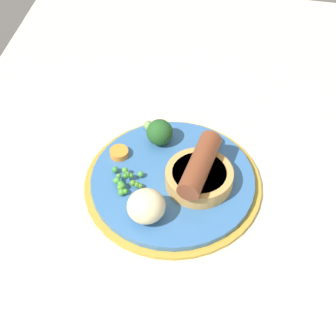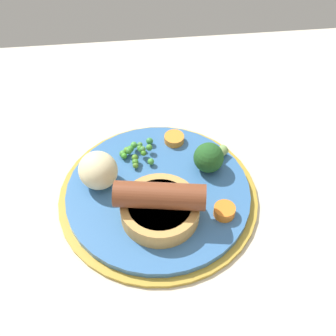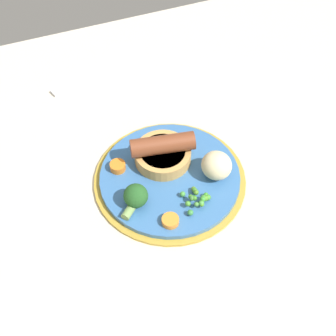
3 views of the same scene
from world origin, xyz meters
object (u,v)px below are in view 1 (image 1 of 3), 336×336
at_px(potato_chunk_0, 146,206).
at_px(carrot_slice_1, 119,153).
at_px(sausage_pudding, 199,173).
at_px(broccoli_floret_near, 159,132).
at_px(carrot_slice_3, 213,142).
at_px(pea_pile, 125,180).
at_px(dinner_plate, 173,183).

xyz_separation_m(potato_chunk_0, carrot_slice_1, (-0.10, -0.06, -0.02)).
height_order(sausage_pudding, carrot_slice_1, sausage_pudding).
xyz_separation_m(broccoli_floret_near, potato_chunk_0, (0.14, 0.01, 0.00)).
height_order(potato_chunk_0, carrot_slice_3, potato_chunk_0).
relative_size(potato_chunk_0, carrot_slice_1, 1.88).
bearing_deg(pea_pile, potato_chunk_0, 39.58).
height_order(pea_pile, carrot_slice_1, pea_pile).
distance_m(broccoli_floret_near, carrot_slice_1, 0.07).
distance_m(sausage_pudding, pea_pile, 0.10).
xyz_separation_m(pea_pile, carrot_slice_1, (-0.05, -0.02, -0.00)).
relative_size(sausage_pudding, potato_chunk_0, 2.14).
distance_m(carrot_slice_1, carrot_slice_3, 0.14).
relative_size(pea_pile, potato_chunk_0, 0.99).
bearing_deg(potato_chunk_0, pea_pile, -140.42).
bearing_deg(carrot_slice_1, broccoli_floret_near, 127.46).
bearing_deg(carrot_slice_1, dinner_plate, 70.59).
height_order(sausage_pudding, carrot_slice_3, sausage_pudding).
height_order(carrot_slice_1, carrot_slice_3, carrot_slice_3).
bearing_deg(pea_pile, broccoli_floret_near, 162.24).
bearing_deg(potato_chunk_0, carrot_slice_3, 155.10).
height_order(broccoli_floret_near, potato_chunk_0, potato_chunk_0).
relative_size(dinner_plate, broccoli_floret_near, 4.97).
height_order(dinner_plate, broccoli_floret_near, broccoli_floret_near).
bearing_deg(dinner_plate, potato_chunk_0, -16.93).
relative_size(dinner_plate, carrot_slice_3, 9.69).
bearing_deg(sausage_pudding, dinner_plate, -82.14).
distance_m(dinner_plate, carrot_slice_3, 0.09).
bearing_deg(sausage_pudding, carrot_slice_3, -177.86).
xyz_separation_m(sausage_pudding, broccoli_floret_near, (-0.07, -0.07, -0.00)).
xyz_separation_m(sausage_pudding, carrot_slice_3, (-0.08, 0.01, -0.01)).
height_order(pea_pile, carrot_slice_3, pea_pile).
relative_size(sausage_pudding, pea_pile, 2.17).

